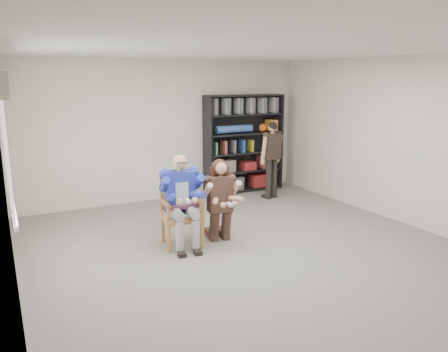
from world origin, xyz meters
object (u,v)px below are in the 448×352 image
armchair (182,211)px  seated_man (182,201)px  kneeling_woman (221,201)px  bookshelf (244,144)px  standing_man (272,160)px

armchair → seated_man: 0.16m
armchair → kneeling_woman: kneeling_woman is taller
armchair → bookshelf: (2.45, 2.40, 0.52)m
armchair → standing_man: 3.10m
kneeling_woman → standing_man: size_ratio=0.79×
seated_man → standing_man: (2.64, 1.60, 0.11)m
armchair → kneeling_woman: 0.60m
armchair → kneeling_woman: bearing=-3.4°
armchair → standing_man: standing_man is taller
seated_man → armchair: bearing=-171.7°
armchair → seated_man: size_ratio=0.77×
seated_man → kneeling_woman: 0.60m
bookshelf → seated_man: bearing=-135.6°
armchair → bookshelf: bearing=52.7°
seated_man → bookshelf: (2.45, 2.40, 0.37)m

